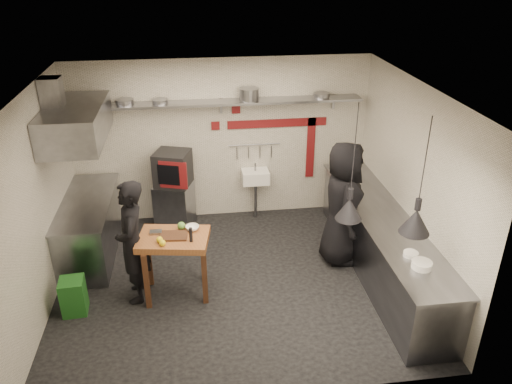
{
  "coord_description": "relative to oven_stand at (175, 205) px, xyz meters",
  "views": [
    {
      "loc": [
        -0.49,
        -5.91,
        4.35
      ],
      "look_at": [
        0.35,
        0.3,
        1.28
      ],
      "focal_mm": 35.0,
      "sensor_mm": 36.0,
      "label": 1
    }
  ],
  "objects": [
    {
      "name": "wall_left",
      "position": [
        -1.64,
        -1.76,
        1.0
      ],
      "size": [
        0.04,
        4.2,
        2.8
      ],
      "primitive_type": "cube",
      "color": "silver",
      "rests_on": "floor"
    },
    {
      "name": "counter_right_top",
      "position": [
        3.01,
        -1.76,
        0.52
      ],
      "size": [
        0.76,
        3.9,
        0.03
      ],
      "primitive_type": "cube",
      "color": "slate",
      "rests_on": "counter_right"
    },
    {
      "name": "lemon_b",
      "position": [
        -0.09,
        -2.12,
        0.56
      ],
      "size": [
        0.11,
        0.11,
        0.09
      ],
      "primitive_type": "sphere",
      "rotation": [
        0.0,
        0.0,
        0.36
      ],
      "color": "yellow",
      "rests_on": "prep_table"
    },
    {
      "name": "sink_drain",
      "position": [
        1.41,
        0.12,
        -0.06
      ],
      "size": [
        0.06,
        0.06,
        0.66
      ],
      "primitive_type": "cylinder",
      "color": "slate",
      "rests_on": "floor"
    },
    {
      "name": "oven_glass",
      "position": [
        -0.04,
        -0.27,
        0.69
      ],
      "size": [
        0.35,
        0.13,
        0.34
      ],
      "primitive_type": "cube",
      "rotation": [
        0.0,
        0.0,
        -0.32
      ],
      "color": "black",
      "rests_on": "oven_door"
    },
    {
      "name": "green_bin",
      "position": [
        -1.3,
        -2.13,
        -0.15
      ],
      "size": [
        0.33,
        0.33,
        0.5
      ],
      "primitive_type": "cube",
      "rotation": [
        0.0,
        0.0,
        0.06
      ],
      "color": "#1A561B",
      "rests_on": "floor"
    },
    {
      "name": "pan_far_left",
      "position": [
        -0.65,
        0.16,
        1.79
      ],
      "size": [
        0.35,
        0.35,
        0.09
      ],
      "primitive_type": "cylinder",
      "rotation": [
        0.0,
        0.0,
        0.33
      ],
      "color": "slate",
      "rests_on": "back_shelf"
    },
    {
      "name": "bowl",
      "position": [
        0.3,
        -1.76,
        0.55
      ],
      "size": [
        0.2,
        0.2,
        0.06
      ],
      "primitive_type": "imported",
      "rotation": [
        0.0,
        0.0,
        -0.1
      ],
      "color": "white",
      "rests_on": "prep_table"
    },
    {
      "name": "red_tile_b",
      "position": [
        0.76,
        0.32,
        1.28
      ],
      "size": [
        0.14,
        0.02,
        0.14
      ],
      "primitive_type": "cube",
      "color": "maroon",
      "rests_on": "wall_back"
    },
    {
      "name": "shelf_bracket_mid",
      "position": [
        0.86,
        0.31,
        1.62
      ],
      "size": [
        0.04,
        0.06,
        0.24
      ],
      "primitive_type": "cube",
      "color": "slate",
      "rests_on": "wall_back"
    },
    {
      "name": "extractor_hood",
      "position": [
        -1.24,
        -0.71,
        1.75
      ],
      "size": [
        0.78,
        1.6,
        0.5
      ],
      "primitive_type": "cube",
      "color": "slate",
      "rests_on": "ceiling"
    },
    {
      "name": "small_bowl_right",
      "position": [
        2.96,
        -2.78,
        0.56
      ],
      "size": [
        0.24,
        0.24,
        0.05
      ],
      "primitive_type": "cylinder",
      "rotation": [
        0.0,
        0.0,
        0.38
      ],
      "color": "white",
      "rests_on": "counter_right_top"
    },
    {
      "name": "back_shelf",
      "position": [
        0.86,
        0.16,
        1.72
      ],
      "size": [
        4.6,
        0.34,
        0.04
      ],
      "primitive_type": "cube",
      "color": "slate",
      "rests_on": "wall_back"
    },
    {
      "name": "steel_tray",
      "position": [
        -0.19,
        -1.79,
        0.54
      ],
      "size": [
        0.16,
        0.11,
        0.03
      ],
      "primitive_type": "cube",
      "rotation": [
        0.0,
        0.0,
        -0.0
      ],
      "color": "slate",
      "rests_on": "prep_table"
    },
    {
      "name": "shelf_bracket_left",
      "position": [
        -1.04,
        0.31,
        1.62
      ],
      "size": [
        0.04,
        0.06,
        0.24
      ],
      "primitive_type": "cube",
      "color": "slate",
      "rests_on": "wall_back"
    },
    {
      "name": "floor",
      "position": [
        0.86,
        -1.76,
        -0.4
      ],
      "size": [
        5.0,
        5.0,
        0.0
      ],
      "primitive_type": "plane",
      "color": "black",
      "rests_on": "ground"
    },
    {
      "name": "lemon_a",
      "position": [
        -0.13,
        -2.03,
        0.56
      ],
      "size": [
        0.1,
        0.1,
        0.09
      ],
      "primitive_type": "sphere",
      "rotation": [
        0.0,
        0.0,
        -0.24
      ],
      "color": "yellow",
      "rests_on": "prep_table"
    },
    {
      "name": "wall_back",
      "position": [
        0.86,
        0.34,
        1.0
      ],
      "size": [
        5.0,
        0.04,
        2.8
      ],
      "primitive_type": "cube",
      "color": "silver",
      "rests_on": "floor"
    },
    {
      "name": "hood_duct",
      "position": [
        -1.49,
        -0.71,
        2.15
      ],
      "size": [
        0.28,
        0.28,
        0.5
      ],
      "primitive_type": "cube",
      "color": "slate",
      "rests_on": "ceiling"
    },
    {
      "name": "heat_lamp_near",
      "position": [
        2.25,
        -2.41,
        1.65
      ],
      "size": [
        0.44,
        0.44,
        1.5
      ],
      "primitive_type": null,
      "rotation": [
        0.0,
        0.0,
        -0.42
      ],
      "color": "black",
      "rests_on": "ceiling"
    },
    {
      "name": "hand_sink",
      "position": [
        1.41,
        0.16,
        0.38
      ],
      "size": [
        0.46,
        0.34,
        0.22
      ],
      "primitive_type": "cube",
      "color": "white",
      "rests_on": "wall_back"
    },
    {
      "name": "wall_right",
      "position": [
        3.36,
        -1.76,
        1.0
      ],
      "size": [
        0.04,
        4.2,
        2.8
      ],
      "primitive_type": "cube",
      "color": "silver",
      "rests_on": "floor"
    },
    {
      "name": "oven_stand",
      "position": [
        0.0,
        0.0,
        0.0
      ],
      "size": [
        0.72,
        0.69,
        0.8
      ],
      "primitive_type": "cube",
      "rotation": [
        0.0,
        0.0,
        -0.32
      ],
      "color": "slate",
      "rests_on": "floor"
    },
    {
      "name": "red_band_vert",
      "position": [
        2.41,
        0.32,
        0.8
      ],
      "size": [
        0.14,
        0.02,
        1.1
      ],
      "primitive_type": "cube",
      "color": "maroon",
      "rests_on": "wall_back"
    },
    {
      "name": "wall_front",
      "position": [
        0.86,
        -3.86,
        1.0
      ],
      "size": [
        5.0,
        0.04,
        2.8
      ],
      "primitive_type": "cube",
      "color": "silver",
      "rests_on": "floor"
    },
    {
      "name": "shelf_bracket_right",
      "position": [
        2.76,
        0.31,
        1.62
      ],
      "size": [
        0.04,
        0.06,
        0.24
      ],
      "primitive_type": "cube",
      "color": "slate",
      "rests_on": "wall_back"
    },
    {
      "name": "counter_left_top",
      "position": [
        -1.29,
        -0.71,
        0.52
      ],
      "size": [
        0.76,
        2.0,
        0.03
      ],
      "primitive_type": "cube",
      "color": "slate",
      "rests_on": "counter_left"
    },
    {
      "name": "sink_tap",
      "position": [
        1.41,
        0.16,
        0.56
      ],
      "size": [
        0.03,
        0.03,
        0.14
      ],
      "primitive_type": "cylinder",
      "color": "slate",
      "rests_on": "hand_sink"
    },
    {
      "name": "counter_left",
      "position": [
        -1.29,
        -0.71,
        0.05
      ],
      "size": [
        0.7,
        1.9,
        0.9
      ],
      "primitive_type": "cube",
      "color": "slate",
      "rests_on": "floor"
    },
    {
      "name": "veg_ball",
      "position": [
        0.15,
        -1.73,
        0.57
      ],
      "size": [
        0.14,
        0.14,
        0.11
      ],
      "primitive_type": "sphere",
      "rotation": [
        0.0,
        0.0,
        0.43
      ],
      "color": "#5A9638",
      "rests_on": "prep_table"
    },
    {
      "name": "pan_right",
      "position": [
        2.51,
        0.16,
        1.78
      ],
      "size": [
        0.34,
        0.34,
        0.08
      ],
      "primitive_type": "cylinder",
      "rotation": [
        0.0,
        0.0,
        0.31
      ],
      "color": "slate",
      "rests_on": "back_shelf"
    },
    {
      "name": "red_tile_a",
      "position": [
        1.11,
        0.32,
        1.55
      ],
      "size": [
        0.14,
        0.02,
        0.14
      ],
      "primitive_type": "cube",
      "color": "maroon",
      "rests_on": "wall_back"
    },
    {
      "name": "combi_oven",
      "position": [
        0.02,
        -0.02,
        0.69
      ],
      "size": [
        0.67,
        0.65,
        0.58
      ],
      "primitive_type": "cube",
      "rotation": [
        0.0,
        0.0,
        -0.32
      ],
      "color": "black",
      "rests_on": "oven_stand"
    },
    {
      "name": "heat_lamp_far",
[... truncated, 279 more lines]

